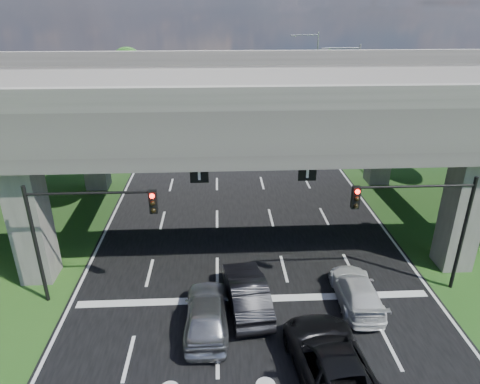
{
  "coord_description": "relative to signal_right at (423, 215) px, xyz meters",
  "views": [
    {
      "loc": [
        -1.56,
        -13.27,
        13.18
      ],
      "look_at": [
        -0.43,
        8.98,
        3.29
      ],
      "focal_mm": 32.0,
      "sensor_mm": 36.0,
      "label": 1
    }
  ],
  "objects": [
    {
      "name": "ground",
      "position": [
        -7.82,
        -3.94,
        -4.19
      ],
      "size": [
        160.0,
        160.0,
        0.0
      ],
      "primitive_type": "plane",
      "color": "#1C4A18",
      "rests_on": "ground"
    },
    {
      "name": "road",
      "position": [
        -7.82,
        6.06,
        -4.17
      ],
      "size": [
        18.0,
        120.0,
        0.03
      ],
      "primitive_type": "cube",
      "color": "black",
      "rests_on": "ground"
    },
    {
      "name": "overpass",
      "position": [
        -7.82,
        8.06,
        3.73
      ],
      "size": [
        80.0,
        15.0,
        10.0
      ],
      "color": "#383633",
      "rests_on": "ground"
    },
    {
      "name": "signal_right",
      "position": [
        0.0,
        0.0,
        0.0
      ],
      "size": [
        5.76,
        0.54,
        6.0
      ],
      "color": "black",
      "rests_on": "ground"
    },
    {
      "name": "signal_left",
      "position": [
        -15.65,
        0.0,
        0.0
      ],
      "size": [
        5.76,
        0.54,
        6.0
      ],
      "color": "black",
      "rests_on": "ground"
    },
    {
      "name": "streetlight_far",
      "position": [
        2.27,
        20.06,
        1.66
      ],
      "size": [
        3.38,
        0.25,
        10.0
      ],
      "color": "gray",
      "rests_on": "ground"
    },
    {
      "name": "streetlight_beyond",
      "position": [
        2.27,
        36.06,
        1.66
      ],
      "size": [
        3.38,
        0.25,
        10.0
      ],
      "color": "gray",
      "rests_on": "ground"
    },
    {
      "name": "tree_left_near",
      "position": [
        -21.78,
        22.06,
        0.63
      ],
      "size": [
        4.5,
        4.5,
        7.8
      ],
      "color": "black",
      "rests_on": "ground"
    },
    {
      "name": "tree_left_mid",
      "position": [
        -24.78,
        30.06,
        -0.01
      ],
      "size": [
        3.91,
        3.9,
        6.76
      ],
      "color": "black",
      "rests_on": "ground"
    },
    {
      "name": "tree_left_far",
      "position": [
        -20.78,
        38.06,
        0.95
      ],
      "size": [
        4.8,
        4.8,
        8.32
      ],
      "color": "black",
      "rests_on": "ground"
    },
    {
      "name": "tree_right_near",
      "position": [
        5.22,
        24.06,
        0.31
      ],
      "size": [
        4.2,
        4.2,
        7.28
      ],
      "color": "black",
      "rests_on": "ground"
    },
    {
      "name": "tree_right_mid",
      "position": [
        8.22,
        32.06,
        -0.01
      ],
      "size": [
        3.91,
        3.9,
        6.76
      ],
      "color": "black",
      "rests_on": "ground"
    },
    {
      "name": "tree_right_far",
      "position": [
        4.22,
        40.06,
        0.63
      ],
      "size": [
        4.5,
        4.5,
        7.8
      ],
      "color": "black",
      "rests_on": "ground"
    },
    {
      "name": "car_silver",
      "position": [
        -10.07,
        -2.32,
        -3.35
      ],
      "size": [
        1.94,
        4.75,
        1.61
      ],
      "primitive_type": "imported",
      "rotation": [
        0.0,
        0.0,
        3.13
      ],
      "color": "#9E9FA5",
      "rests_on": "road"
    },
    {
      "name": "car_dark",
      "position": [
        -8.25,
        -0.94,
        -3.35
      ],
      "size": [
        2.24,
        5.08,
        1.62
      ],
      "primitive_type": "imported",
      "rotation": [
        0.0,
        0.0,
        3.25
      ],
      "color": "black",
      "rests_on": "road"
    },
    {
      "name": "car_white",
      "position": [
        -3.03,
        -0.94,
        -3.49
      ],
      "size": [
        2.0,
        4.65,
        1.34
      ],
      "primitive_type": "imported",
      "rotation": [
        0.0,
        0.0,
        3.11
      ],
      "color": "silver",
      "rests_on": "road"
    },
    {
      "name": "car_trailing",
      "position": [
        -5.34,
        -5.41,
        -3.34
      ],
      "size": [
        3.31,
        6.13,
        1.64
      ],
      "primitive_type": "imported",
      "rotation": [
        0.0,
        0.0,
        3.24
      ],
      "color": "black",
      "rests_on": "road"
    }
  ]
}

